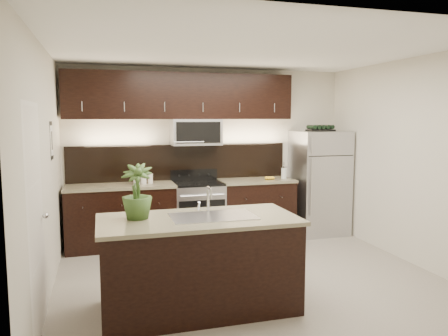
{
  "coord_description": "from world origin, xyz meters",
  "views": [
    {
      "loc": [
        -1.68,
        -4.83,
        1.92
      ],
      "look_at": [
        -0.15,
        0.55,
        1.28
      ],
      "focal_mm": 35.0,
      "sensor_mm": 36.0,
      "label": 1
    }
  ],
  "objects": [
    {
      "name": "plant",
      "position": [
        -1.35,
        -0.58,
        1.21
      ],
      "size": [
        0.37,
        0.37,
        0.54
      ],
      "primitive_type": "imported",
      "rotation": [
        0.0,
        0.0,
        -0.26
      ],
      "color": "#335220",
      "rests_on": "island"
    },
    {
      "name": "bananas",
      "position": [
        0.85,
        1.61,
        0.97
      ],
      "size": [
        0.17,
        0.13,
        0.05
      ],
      "primitive_type": "ellipsoid",
      "rotation": [
        0.0,
        0.0,
        -0.0
      ],
      "color": "gold",
      "rests_on": "counter_run"
    },
    {
      "name": "canisters",
      "position": [
        -1.1,
        1.67,
        1.03
      ],
      "size": [
        0.29,
        0.16,
        0.21
      ],
      "rotation": [
        0.0,
        0.0,
        0.36
      ],
      "color": "silver",
      "rests_on": "counter_run"
    },
    {
      "name": "french_press",
      "position": [
        1.17,
        1.64,
        1.04
      ],
      "size": [
        0.09,
        0.09,
        0.26
      ],
      "rotation": [
        0.0,
        0.0,
        -0.11
      ],
      "color": "silver",
      "rests_on": "counter_run"
    },
    {
      "name": "counter_run",
      "position": [
        -0.46,
        1.69,
        0.47
      ],
      "size": [
        3.51,
        0.65,
        0.94
      ],
      "color": "black",
      "rests_on": "ground"
    },
    {
      "name": "island",
      "position": [
        -0.77,
        -0.7,
        0.47
      ],
      "size": [
        1.96,
        0.96,
        0.94
      ],
      "color": "black",
      "rests_on": "ground"
    },
    {
      "name": "wine_rack",
      "position": [
        1.8,
        1.63,
        1.75
      ],
      "size": [
        0.42,
        0.26,
        0.1
      ],
      "color": "black",
      "rests_on": "refrigerator"
    },
    {
      "name": "refrigerator",
      "position": [
        1.8,
        1.63,
        0.85
      ],
      "size": [
        0.82,
        0.74,
        1.7
      ],
      "primitive_type": "cube",
      "color": "#B2B2B7",
      "rests_on": "ground"
    },
    {
      "name": "upper_fixtures",
      "position": [
        -0.43,
        1.84,
        2.14
      ],
      "size": [
        3.49,
        0.4,
        1.66
      ],
      "color": "black",
      "rests_on": "counter_run"
    },
    {
      "name": "ground",
      "position": [
        0.0,
        0.0,
        0.0
      ],
      "size": [
        4.5,
        4.5,
        0.0
      ],
      "primitive_type": "plane",
      "color": "gray",
      "rests_on": "ground"
    },
    {
      "name": "room_walls",
      "position": [
        -0.11,
        -0.04,
        1.7
      ],
      "size": [
        4.52,
        4.02,
        2.71
      ],
      "color": "beige",
      "rests_on": "ground"
    },
    {
      "name": "sink_faucet",
      "position": [
        -0.62,
        -0.68,
        0.96
      ],
      "size": [
        0.84,
        0.5,
        0.28
      ],
      "color": "silver",
      "rests_on": "island"
    }
  ]
}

